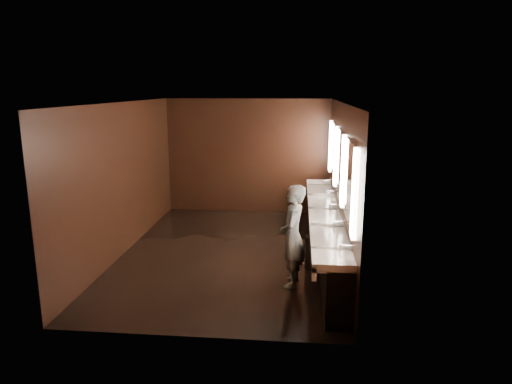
# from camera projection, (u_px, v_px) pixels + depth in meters

# --- Properties ---
(floor) EXTENTS (6.00, 6.00, 0.00)m
(floor) POSITION_uv_depth(u_px,v_px,m) (230.00, 253.00, 8.64)
(floor) COLOR black
(floor) RESTS_ON ground
(ceiling) EXTENTS (4.00, 6.00, 0.02)m
(ceiling) POSITION_uv_depth(u_px,v_px,m) (228.00, 103.00, 8.01)
(ceiling) COLOR #2D2D2B
(ceiling) RESTS_ON wall_back
(wall_back) EXTENTS (4.00, 0.02, 2.80)m
(wall_back) POSITION_uv_depth(u_px,v_px,m) (248.00, 156.00, 11.23)
(wall_back) COLOR black
(wall_back) RESTS_ON floor
(wall_front) EXTENTS (4.00, 0.02, 2.80)m
(wall_front) POSITION_uv_depth(u_px,v_px,m) (191.00, 231.00, 5.41)
(wall_front) COLOR black
(wall_front) RESTS_ON floor
(wall_left) EXTENTS (0.02, 6.00, 2.80)m
(wall_left) POSITION_uv_depth(u_px,v_px,m) (124.00, 178.00, 8.51)
(wall_left) COLOR black
(wall_left) RESTS_ON floor
(wall_right) EXTENTS (0.02, 6.00, 2.80)m
(wall_right) POSITION_uv_depth(u_px,v_px,m) (340.00, 183.00, 8.14)
(wall_right) COLOR black
(wall_right) RESTS_ON floor
(sink_counter) EXTENTS (0.55, 5.40, 1.01)m
(sink_counter) POSITION_uv_depth(u_px,v_px,m) (327.00, 231.00, 8.36)
(sink_counter) COLOR black
(sink_counter) RESTS_ON floor
(mirror_band) EXTENTS (0.06, 5.03, 1.15)m
(mirror_band) POSITION_uv_depth(u_px,v_px,m) (340.00, 163.00, 8.06)
(mirror_band) COLOR #FFE2CE
(mirror_band) RESTS_ON wall_right
(person) EXTENTS (0.44, 0.63, 1.62)m
(person) POSITION_uv_depth(u_px,v_px,m) (293.00, 236.00, 7.08)
(person) COLOR #80A3BF
(person) RESTS_ON floor
(trash_bin) EXTENTS (0.37, 0.37, 0.56)m
(trash_bin) POSITION_uv_depth(u_px,v_px,m) (315.00, 252.00, 7.89)
(trash_bin) COLOR black
(trash_bin) RESTS_ON floor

